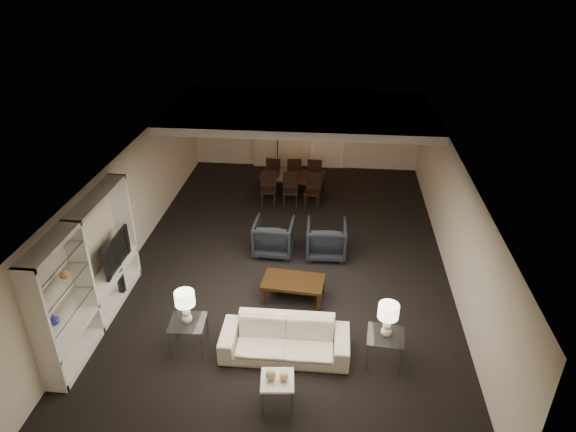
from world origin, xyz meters
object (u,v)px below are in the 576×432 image
Objects in this scene: chair_nl at (268,190)px; table_lamp_right at (387,320)px; coffee_table at (293,289)px; armchair_right at (326,239)px; vase_blue at (54,320)px; chair_fl at (274,171)px; floor_lamp at (277,143)px; dining_table at (292,186)px; television at (111,252)px; marble_table at (278,391)px; sofa at (285,339)px; side_table_left at (189,335)px; chair_nm at (290,190)px; chair_nr at (313,191)px; table_lamp_left at (186,307)px; floor_speaker at (120,277)px; chair_fr at (315,172)px; vase_amber at (64,274)px; pendant_light at (312,129)px; side_table_right at (384,348)px; chair_fm at (295,172)px.

table_lamp_right is at bearing -69.82° from chair_nl.
armchair_right is at bearing 70.56° from coffee_table.
vase_blue is 8.25m from chair_fl.
floor_lamp reaches higher than armchair_right.
floor_lamp is (-0.65, 1.91, 0.55)m from dining_table.
dining_table is (3.08, 5.04, -0.76)m from television.
sofa is at bearing 90.00° from marble_table.
television is 6.15× the size of vase_blue.
side_table_left is 5.84m from chair_nm.
chair_nl is 1.20m from chair_nr.
table_lamp_left reaches higher than floor_speaker.
side_table_left is 1.20× the size of marble_table.
table_lamp_left is (-1.70, 0.00, 0.56)m from sofa.
chair_nm is at bearing 96.28° from coffee_table.
table_lamp_right is 0.68× the size of chair_fr.
side_table_left is 2.22m from vase_blue.
table_lamp_right reaches higher than armchair_right.
chair_nm and chair_fl have the same top height.
vase_amber reaches higher than armchair_right.
table_lamp_left is at bearing 24.08° from vase_blue.
marble_table is 6.82m from chair_nm.
floor_speaker reaches higher than side_table_left.
pendant_light is at bearing 55.13° from chair_nm.
floor_lamp is (-1.10, 9.36, 0.61)m from marble_table.
vase_blue is at bearing -171.02° from table_lamp_right.
vase_amber is 1.98m from floor_speaker.
coffee_table is at bearing 43.26° from table_lamp_left.
side_table_right is 0.35× the size of floor_lamp.
chair_fr reaches higher than armchair_right.
dining_table is (-2.15, 6.35, 0.03)m from side_table_right.
chair_fl is 1.00× the size of chair_fr.
chair_fm reaches higher than sofa.
floor_speaker reaches higher than chair_nm.
chair_fl is (-1.65, 3.70, 0.05)m from armchair_right.
armchair_right is 1.44× the size of table_lamp_left.
table_lamp_left is 0.36× the size of floor_lamp.
table_lamp_right is 0.68× the size of chair_nm.
floor_speaker is 5.67m from chair_nr.
floor_speaker is at bearing 67.69° from chair_fl.
television is (-3.53, 2.41, 0.82)m from marble_table.
chair_fl reaches higher than coffee_table.
chair_fm reaches higher than marble_table.
chair_nl is at bearing 115.77° from table_lamp_right.
floor_speaker is (-3.50, -5.24, -1.44)m from pendant_light.
armchair_right is 2.44m from chair_nr.
side_table_right is at bearing -71.29° from floor_lamp.
armchair_right is at bearing 108.43° from table_lamp_right.
table_lamp_right is 3.74× the size of vase_amber.
chair_fr is at bearing 88.29° from sofa.
chair_fr is (-0.45, 3.70, 0.05)m from armchair_right.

